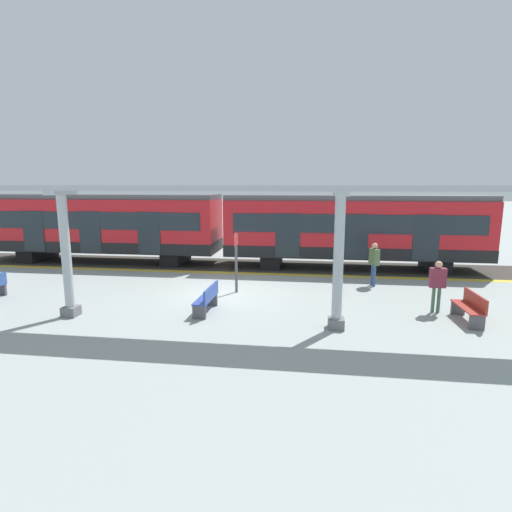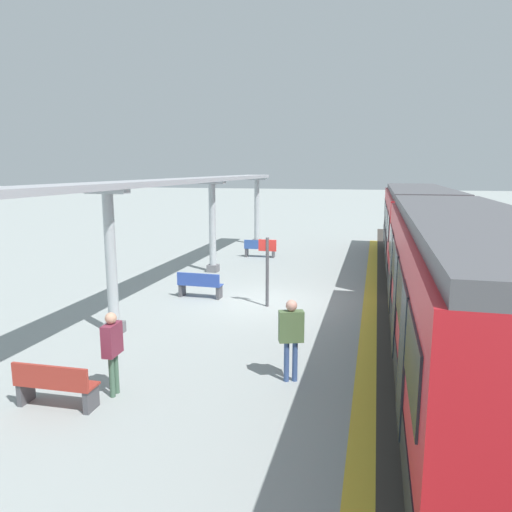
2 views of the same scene
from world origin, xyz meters
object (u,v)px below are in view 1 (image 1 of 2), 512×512
object	(u,v)px
platform_info_sign	(236,257)
passenger_waiting_near_edge	(374,259)
train_near_carriage	(104,227)
canopy_pillar_third	(338,261)
canopy_pillar_second	(66,254)
bench_mid_platform	(208,298)
passenger_by_the_benches	(437,281)
bench_far_end	(470,307)
train_far_carriage	(352,230)

from	to	relation	value
platform_info_sign	passenger_waiting_near_edge	bearing A→B (deg)	107.73
train_near_carriage	canopy_pillar_third	world-z (taller)	canopy_pillar_third
canopy_pillar_second	platform_info_sign	size ratio (longest dim) A/B	1.72
canopy_pillar_third	platform_info_sign	size ratio (longest dim) A/B	1.72
bench_mid_platform	passenger_by_the_benches	size ratio (longest dim) A/B	0.92
bench_far_end	train_near_carriage	bearing A→B (deg)	-115.50
bench_far_end	platform_info_sign	distance (m)	7.73
passenger_waiting_near_edge	bench_far_end	bearing A→B (deg)	28.61
canopy_pillar_third	passenger_by_the_benches	xyz separation A→B (m)	(-1.84, 3.17, -0.89)
train_far_carriage	bench_far_end	world-z (taller)	train_far_carriage
bench_far_end	passenger_waiting_near_edge	xyz separation A→B (m)	(-3.94, -2.15, 0.63)
train_far_carriage	canopy_pillar_second	xyz separation A→B (m)	(8.32, -9.18, 0.09)
train_far_carriage	bench_mid_platform	xyz separation A→B (m)	(7.40, -5.12, -1.39)
train_near_carriage	platform_info_sign	distance (m)	9.30
train_near_carriage	bench_mid_platform	distance (m)	10.54
canopy_pillar_third	passenger_waiting_near_edge	world-z (taller)	canopy_pillar_third
canopy_pillar_third	bench_far_end	size ratio (longest dim) A/B	2.51
platform_info_sign	bench_far_end	bearing A→B (deg)	72.75
train_far_carriage	bench_mid_platform	size ratio (longest dim) A/B	7.90
canopy_pillar_second	bench_far_end	world-z (taller)	canopy_pillar_second
train_near_carriage	canopy_pillar_second	world-z (taller)	canopy_pillar_second
platform_info_sign	canopy_pillar_third	bearing A→B (deg)	45.77
train_far_carriage	passenger_by_the_benches	bearing A→B (deg)	16.79
bench_mid_platform	bench_far_end	world-z (taller)	same
canopy_pillar_second	platform_info_sign	distance (m)	5.65
bench_mid_platform	train_near_carriage	bearing A→B (deg)	-135.04
train_near_carriage	bench_far_end	size ratio (longest dim) A/B	7.90
platform_info_sign	train_near_carriage	bearing A→B (deg)	-122.31
bench_mid_platform	canopy_pillar_third	bearing A→B (deg)	76.74
train_far_carriage	bench_far_end	distance (m)	7.85
canopy_pillar_second	passenger_by_the_benches	size ratio (longest dim) A/B	2.30
passenger_by_the_benches	platform_info_sign	bearing A→B (deg)	-102.88
train_near_carriage	bench_mid_platform	size ratio (longest dim) A/B	7.90
train_far_carriage	platform_info_sign	distance (m)	6.83
canopy_pillar_second	passenger_waiting_near_edge	size ratio (longest dim) A/B	2.21
train_near_carriage	bench_mid_platform	xyz separation A→B (m)	(7.40, 7.39, -1.39)
train_far_carriage	passenger_by_the_benches	distance (m)	6.81
train_near_carriage	platform_info_sign	bearing A→B (deg)	57.69
train_far_carriage	platform_info_sign	size ratio (longest dim) A/B	5.42
canopy_pillar_third	passenger_waiting_near_edge	distance (m)	5.38
train_far_carriage	canopy_pillar_third	world-z (taller)	canopy_pillar_third
platform_info_sign	passenger_by_the_benches	bearing A→B (deg)	77.12
train_near_carriage	canopy_pillar_third	xyz separation A→B (m)	(8.32, 11.29, 0.09)
canopy_pillar_third	bench_mid_platform	distance (m)	4.28
canopy_pillar_second	passenger_waiting_near_edge	world-z (taller)	canopy_pillar_second
train_far_carriage	bench_mid_platform	world-z (taller)	train_far_carriage
platform_info_sign	passenger_waiting_near_edge	xyz separation A→B (m)	(-1.66, 5.19, -0.25)
passenger_by_the_benches	bench_mid_platform	bearing A→B (deg)	-82.59
canopy_pillar_second	canopy_pillar_third	world-z (taller)	same
train_near_carriage	bench_far_end	world-z (taller)	train_near_carriage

